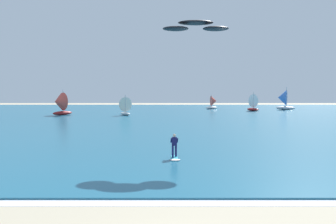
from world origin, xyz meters
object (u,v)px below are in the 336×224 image
object	(u,v)px
sailboat_near_shore	(212,102)
sailboat_far_left	(122,106)
kitesurfer	(173,150)
sailboat_anchored_offshore	(250,102)
kite	(194,26)
sailboat_trailing	(281,99)
sailboat_mid_right	(58,104)

from	to	relation	value
sailboat_near_shore	sailboat_far_left	bearing A→B (deg)	-133.11
kitesurfer	sailboat_far_left	size ratio (longest dim) A/B	0.54
sailboat_anchored_offshore	kite	bearing A→B (deg)	-107.66
sailboat_trailing	sailboat_anchored_offshore	xyz separation A→B (m)	(-8.03, -4.12, -0.49)
sailboat_far_left	sailboat_mid_right	world-z (taller)	sailboat_mid_right
sailboat_trailing	sailboat_mid_right	bearing A→B (deg)	-159.44
sailboat_trailing	sailboat_mid_right	world-z (taller)	sailboat_trailing
kite	sailboat_trailing	size ratio (longest dim) A/B	1.00
kitesurfer	sailboat_near_shore	distance (m)	60.76
sailboat_trailing	sailboat_mid_right	distance (m)	48.42
kite	sailboat_mid_right	xyz separation A→B (m)	(-21.51, 36.72, -7.47)
kite	sailboat_near_shore	world-z (taller)	kite
sailboat_mid_right	sailboat_anchored_offshore	world-z (taller)	sailboat_mid_right
kitesurfer	sailboat_trailing	world-z (taller)	sailboat_trailing
sailboat_mid_right	sailboat_near_shore	size ratio (longest dim) A/B	1.33
kitesurfer	sailboat_anchored_offshore	xyz separation A→B (m)	(17.45, 52.69, 1.22)
kitesurfer	sailboat_mid_right	world-z (taller)	sailboat_mid_right
sailboat_near_shore	sailboat_anchored_offshore	world-z (taller)	sailboat_anchored_offshore
sailboat_near_shore	kite	bearing A→B (deg)	-98.55
sailboat_mid_right	sailboat_near_shore	bearing A→B (deg)	33.76
kitesurfer	sailboat_anchored_offshore	size ratio (longest dim) A/B	0.50
kite	sailboat_anchored_offshore	world-z (taller)	kite
sailboat_mid_right	sailboat_anchored_offshore	bearing A→B (deg)	19.05
sailboat_trailing	sailboat_near_shore	distance (m)	15.61
sailboat_far_left	sailboat_near_shore	size ratio (longest dim) A/B	1.06
sailboat_far_left	sailboat_trailing	bearing A→B (deg)	26.34
kitesurfer	sailboat_trailing	bearing A→B (deg)	65.84
kitesurfer	sailboat_anchored_offshore	world-z (taller)	sailboat_anchored_offshore
kite	sailboat_near_shore	size ratio (longest dim) A/B	1.47
kite	sailboat_mid_right	bearing A→B (deg)	120.37
sailboat_anchored_offshore	sailboat_mid_right	bearing A→B (deg)	-160.95
sailboat_mid_right	kite	bearing A→B (deg)	-59.63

